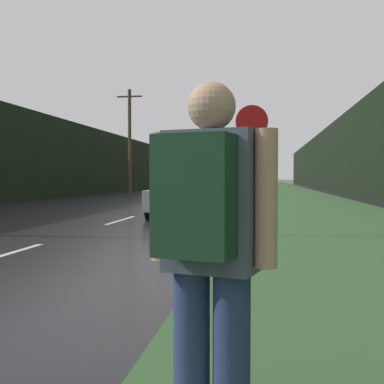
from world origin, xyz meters
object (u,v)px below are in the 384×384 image
Objects in this scene: stop_sign at (252,154)px; delivery_truck at (216,174)px; car_passing_near at (185,196)px; hitchhiker_with_backpack at (209,247)px; car_passing_far at (217,188)px.

delivery_truck is (-5.91, 51.75, -0.11)m from stop_sign.
car_passing_near is (-2.38, 4.91, -1.15)m from stop_sign.
stop_sign is at bearing -83.48° from delivery_truck.
car_passing_near is (-2.41, 13.85, -0.29)m from hitchhiker_with_backpack.
hitchhiker_with_backpack is at bearing -84.40° from delivery_truck.
hitchhiker_with_backpack is at bearing 95.49° from car_passing_far.
hitchhiker_with_backpack is 60.99m from delivery_truck.
car_passing_near is 0.52× the size of delivery_truck.
car_passing_far reaches higher than car_passing_near.
delivery_truck reaches higher than car_passing_far.
car_passing_far is at bearing 109.82° from hitchhiker_with_backpack.
car_passing_near is 0.86× the size of car_passing_far.
stop_sign is 8.98m from hitchhiker_with_backpack.
hitchhiker_with_backpack is 14.06m from car_passing_near.
car_passing_far is at bearing -90.00° from car_passing_near.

